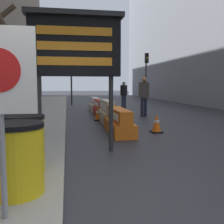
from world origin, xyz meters
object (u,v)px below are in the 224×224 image
Objects in this scene: jersey_barrier_orange_near at (119,122)px; pedestrian_passerby at (144,93)px; barrel_drum_middle at (21,144)px; traffic_light_near_curb at (71,62)px; jersey_barrier_white at (95,105)px; traffic_light_far_side at (146,67)px; traffic_cone_mid at (94,104)px; jersey_barrier_cream at (107,113)px; message_board at (75,47)px; barrel_drum_foreground at (15,158)px; traffic_cone_far at (157,123)px; traffic_cone_near at (98,113)px; pedestrian_worker at (124,92)px; jersey_barrier_red_striped at (100,109)px.

jersey_barrier_orange_near is 4.48m from pedestrian_passerby.
traffic_light_near_curb reaches higher than barrel_drum_middle.
traffic_light_far_side is at bearing 54.75° from jersey_barrier_white.
jersey_barrier_cream is at bearing -90.56° from traffic_cone_mid.
message_board is at bearing -111.99° from traffic_light_far_side.
barrel_drum_foreground is 0.48× the size of pedestrian_passerby.
jersey_barrier_white is at bearing -92.73° from traffic_cone_mid.
barrel_drum_middle is 11.97m from traffic_cone_mid.
jersey_barrier_cream is at bearing 114.95° from traffic_cone_far.
traffic_light_near_curb reaches higher than traffic_cone_mid.
traffic_cone_near is (-0.30, 0.54, -0.08)m from jersey_barrier_cream.
traffic_light_far_side is 2.49× the size of pedestrian_worker.
jersey_barrier_orange_near is 6.89m from jersey_barrier_white.
barrel_drum_foreground is 1.27× the size of traffic_cone_mid.
pedestrian_passerby reaches higher than jersey_barrier_white.
barrel_drum_foreground is at bearing -107.53° from jersey_barrier_cream.
jersey_barrier_cream is at bearing -113.88° from traffic_light_far_side.
barrel_drum_middle reaches higher than jersey_barrier_orange_near.
message_board is 3.18m from jersey_barrier_orange_near.
traffic_cone_near is at bearing 118.70° from jersey_barrier_cream.
message_board is at bearing 80.58° from pedestrian_passerby.
barrel_drum_middle is 0.44× the size of jersey_barrier_white.
traffic_light_near_curb reaches higher than message_board.
barrel_drum_middle is 8.76m from pedestrian_passerby.
message_board is 13.58m from traffic_light_near_curb.
traffic_cone_near reaches higher than traffic_cone_far.
jersey_barrier_red_striped is 0.44× the size of traffic_light_far_side.
traffic_cone_far is (3.43, 3.61, -0.29)m from barrel_drum_middle.
message_board is at bearing -97.98° from traffic_cone_mid.
pedestrian_worker is (2.00, 6.02, 0.61)m from jersey_barrier_cream.
jersey_barrier_cream is 2.59m from pedestrian_passerby.
jersey_barrier_orange_near is 2.43m from jersey_barrier_cream.
barrel_drum_middle is 4.35m from jersey_barrier_orange_near.
jersey_barrier_cream is 5.60m from traffic_cone_mid.
traffic_light_far_side is (7.48, 18.89, 2.44)m from barrel_drum_foreground.
traffic_cone_near is 3.41m from traffic_cone_far.
message_board is 4.81× the size of traffic_cone_near.
traffic_cone_far is (1.48, -3.08, -0.01)m from traffic_cone_near.
traffic_light_far_side reaches higher than traffic_cone_mid.
traffic_cone_mid is at bearing -129.54° from traffic_light_far_side.
message_board is at bearing -101.87° from traffic_cone_near.
barrel_drum_middle is 0.40× the size of jersey_barrier_cream.
jersey_barrier_orange_near is at bearing 25.88° from pedestrian_worker.
pedestrian_worker is (4.25, 12.16, 0.40)m from barrel_drum_middle.
traffic_cone_mid is at bearing -45.39° from pedestrian_passerby.
traffic_cone_mid is 0.38× the size of pedestrian_passerby.
pedestrian_worker is at bearing -119.07° from traffic_light_far_side.
traffic_cone_mid is at bearing 87.27° from jersey_barrier_white.
jersey_barrier_white reaches higher than traffic_cone_mid.
traffic_cone_near is 1.02× the size of traffic_cone_far.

